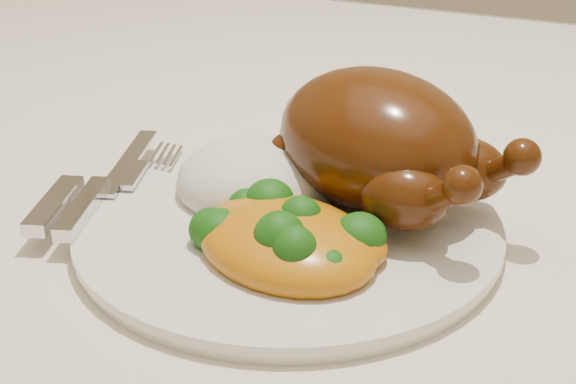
% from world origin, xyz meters
% --- Properties ---
extents(dining_table, '(1.60, 0.90, 0.76)m').
position_xyz_m(dining_table, '(0.00, 0.00, 0.67)').
color(dining_table, brown).
rests_on(dining_table, floor).
extents(tablecloth, '(1.73, 1.03, 0.18)m').
position_xyz_m(tablecloth, '(0.00, 0.00, 0.74)').
color(tablecloth, silver).
rests_on(tablecloth, dining_table).
extents(dinner_plate, '(0.35, 0.35, 0.01)m').
position_xyz_m(dinner_plate, '(0.00, -0.15, 0.77)').
color(dinner_plate, silver).
rests_on(dinner_plate, tablecloth).
extents(roast_chicken, '(0.20, 0.16, 0.09)m').
position_xyz_m(roast_chicken, '(0.04, -0.11, 0.82)').
color(roast_chicken, '#4D2208').
rests_on(roast_chicken, dinner_plate).
extents(rice_mound, '(0.14, 0.13, 0.06)m').
position_xyz_m(rice_mound, '(-0.04, -0.13, 0.79)').
color(rice_mound, white).
rests_on(rice_mound, dinner_plate).
extents(mac_and_cheese, '(0.14, 0.13, 0.05)m').
position_xyz_m(mac_and_cheese, '(0.02, -0.19, 0.79)').
color(mac_and_cheese, orange).
rests_on(mac_and_cheese, dinner_plate).
extents(cutlery, '(0.07, 0.18, 0.01)m').
position_xyz_m(cutlery, '(-0.13, -0.18, 0.79)').
color(cutlery, silver).
rests_on(cutlery, dinner_plate).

